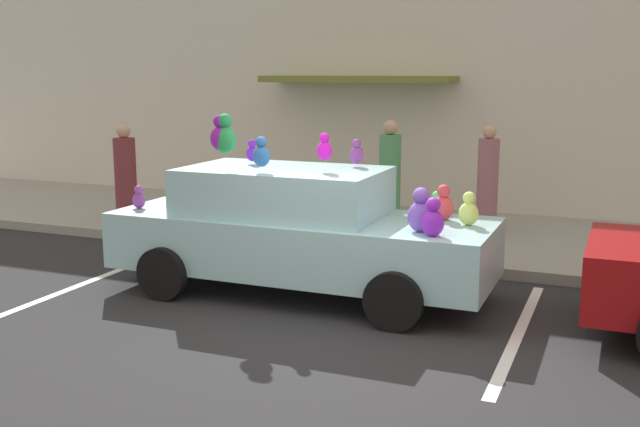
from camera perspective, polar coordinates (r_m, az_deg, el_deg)
ground_plane at (r=7.72m, az=0.26°, el=-9.66°), size 60.00×60.00×0.00m
sidewalk at (r=12.29m, az=9.09°, el=-1.68°), size 24.00×4.00×0.15m
storefront_building at (r=14.12m, az=11.47°, el=12.58°), size 24.00×1.25×6.40m
parking_stripe_front at (r=8.21m, az=14.85°, el=-8.75°), size 0.12×3.60×0.01m
parking_stripe_rear at (r=10.35m, az=-16.64°, el=-4.77°), size 0.12×3.60×0.01m
plush_covered_car at (r=9.10m, az=-1.74°, el=-1.22°), size 4.62×1.86×2.21m
teddy_bear_on_sidewalk at (r=12.48m, az=-8.91°, el=0.31°), size 0.35×0.29×0.67m
pedestrian_near_shopfront at (r=12.18m, az=5.32°, el=2.62°), size 0.35×0.35×1.78m
pedestrian_walking_past at (r=13.24m, az=-14.55°, el=2.71°), size 0.37×0.37×1.67m
pedestrian_by_lamp at (r=12.13m, az=12.61°, el=2.25°), size 0.33×0.33×1.72m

